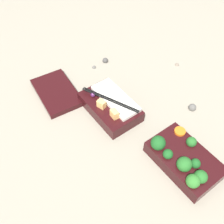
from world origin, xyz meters
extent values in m
plane|color=gray|center=(0.00, 0.00, 0.00)|extent=(3.00, 3.00, 0.00)
cube|color=black|center=(-0.14, -0.03, 0.02)|extent=(0.20, 0.13, 0.04)
sphere|color=#236023|center=(-0.21, -0.01, 0.05)|extent=(0.04, 0.04, 0.04)
sphere|color=#19511E|center=(-0.11, 0.01, 0.05)|extent=(0.03, 0.03, 0.03)
sphere|color=#19511E|center=(-0.07, 0.01, 0.05)|extent=(0.04, 0.04, 0.04)
sphere|color=#19511E|center=(-0.17, -0.03, 0.05)|extent=(0.03, 0.03, 0.03)
sphere|color=#2D7028|center=(-0.20, 0.02, 0.05)|extent=(0.04, 0.04, 0.04)
sphere|color=#236023|center=(-0.12, -0.07, 0.05)|extent=(0.03, 0.03, 0.03)
sphere|color=#236023|center=(-0.16, 0.00, 0.05)|extent=(0.04, 0.04, 0.04)
cylinder|color=orange|center=(-0.07, -0.07, 0.04)|extent=(0.05, 0.05, 0.01)
cylinder|color=orange|center=(-0.20, 0.02, 0.05)|extent=(0.03, 0.03, 0.01)
cube|color=black|center=(0.14, 0.02, 0.02)|extent=(0.20, 0.13, 0.04)
cube|color=silver|center=(0.14, 0.00, 0.05)|extent=(0.18, 0.07, 0.01)
cube|color=#EAB266|center=(0.09, 0.05, 0.05)|extent=(0.03, 0.02, 0.03)
cube|color=#EAB266|center=(0.15, 0.05, 0.05)|extent=(0.03, 0.02, 0.03)
sphere|color=#4C1E4C|center=(0.20, 0.05, 0.05)|extent=(0.02, 0.02, 0.02)
cylinder|color=black|center=(0.15, 0.02, 0.06)|extent=(0.19, 0.09, 0.01)
cylinder|color=black|center=(0.14, 0.03, 0.06)|extent=(0.19, 0.09, 0.01)
cube|color=black|center=(0.32, 0.13, 0.01)|extent=(0.21, 0.14, 0.02)
sphere|color=#595651|center=(0.36, -0.06, 0.00)|extent=(0.02, 0.02, 0.02)
sphere|color=#7A6B5B|center=(0.18, -0.33, 0.00)|extent=(0.02, 0.02, 0.02)
sphere|color=#595651|center=(-0.01, -0.21, 0.01)|extent=(0.03, 0.03, 0.03)
sphere|color=#474442|center=(0.37, -0.12, 0.01)|extent=(0.02, 0.02, 0.02)
camera|label=1|loc=(-0.32, 0.36, 0.67)|focal=42.00mm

